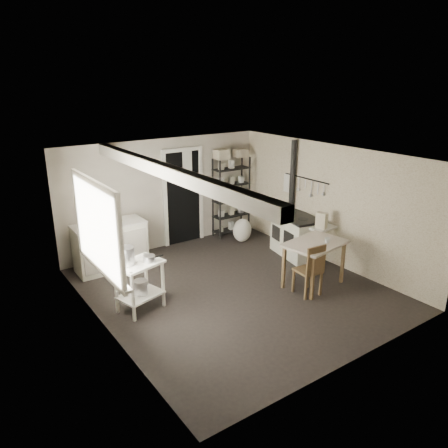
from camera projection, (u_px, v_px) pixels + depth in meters
floor at (234, 289)px, 7.53m from camera, size 5.00×5.00×0.00m
ceiling at (235, 156)px, 6.79m from camera, size 5.00×5.00×0.00m
wall_back at (164, 194)px, 9.10m from camera, size 4.50×0.02×2.30m
wall_front at (358, 281)px, 5.22m from camera, size 4.50×0.02×2.30m
wall_left at (101, 257)px, 5.94m from camera, size 0.02×5.00×2.30m
wall_right at (329, 204)px, 8.38m from camera, size 0.02×5.00×2.30m
window at (96, 228)px, 6.00m from camera, size 0.12×1.76×1.28m
doorway at (183, 198)px, 9.37m from camera, size 0.96×0.10×2.08m
ceiling_beam at (167, 172)px, 6.17m from camera, size 0.18×5.00×0.18m
wallpaper_panel at (329, 204)px, 8.37m from camera, size 0.01×5.00×2.30m
utensil_rail at (306, 179)px, 8.68m from camera, size 0.06×1.20×0.44m
prep_table at (140, 286)px, 6.75m from camera, size 0.80×0.66×0.80m
stockpot at (126, 256)px, 6.50m from camera, size 0.30×0.30×0.28m
saucepan at (149, 259)px, 6.63m from camera, size 0.23×0.23×0.10m
bucket at (141, 287)px, 6.74m from camera, size 0.27×0.27×0.23m
base_cabinets at (110, 246)px, 8.20m from camera, size 1.38×0.60×0.90m
mixing_bowl at (116, 220)px, 8.06m from camera, size 0.34×0.34×0.07m
counter_cup at (94, 224)px, 7.79m from camera, size 0.14×0.14×0.10m
shelf_rack at (231, 195)px, 9.84m from camera, size 0.85×0.33×1.79m
shelf_jar at (218, 178)px, 9.55m from camera, size 0.09×0.10×0.18m
storage_box_a at (221, 148)px, 9.38m from camera, size 0.29×0.26×0.20m
storage_box_b at (241, 148)px, 9.62m from camera, size 0.26×0.25×0.17m
stove at (296, 235)px, 8.82m from camera, size 0.79×1.17×0.84m
stovepipe at (293, 174)px, 8.91m from camera, size 0.13×0.13×1.34m
side_ledge at (322, 245)px, 8.31m from camera, size 0.54×0.31×0.79m
oats_box at (322, 217)px, 8.08m from camera, size 0.17×0.23×0.30m
work_table at (314, 265)px, 7.55m from camera, size 1.16×0.90×0.80m
table_cup at (327, 242)px, 7.40m from camera, size 0.10×0.10×0.09m
chair at (308, 267)px, 7.22m from camera, size 0.41×0.42×0.91m
flour_sack at (242, 231)px, 9.63m from camera, size 0.50×0.45×0.52m
floor_crock at (316, 266)px, 8.26m from camera, size 0.16×0.16×0.16m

